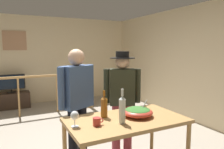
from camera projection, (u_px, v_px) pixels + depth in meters
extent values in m
plane|color=#9E9384|center=(75.00, 149.00, 3.40)|extent=(8.82, 8.82, 0.00)
cube|color=beige|center=(41.00, 60.00, 6.25)|extent=(5.51, 0.10, 2.54)
cube|color=beige|center=(167.00, 62.00, 5.37)|extent=(0.10, 5.09, 2.54)
cube|color=#AB7C58|center=(15.00, 41.00, 5.82)|extent=(0.61, 0.03, 0.53)
cylinder|color=#B2844C|center=(19.00, 98.00, 4.95)|extent=(0.04, 0.04, 0.92)
cylinder|color=#B2844C|center=(57.00, 94.00, 5.35)|extent=(0.04, 0.04, 0.92)
cylinder|color=#B2844C|center=(90.00, 91.00, 5.74)|extent=(0.04, 0.04, 0.92)
cube|color=#B2844C|center=(18.00, 77.00, 4.89)|extent=(3.66, 0.07, 0.05)
cube|color=#B2844C|center=(90.00, 89.00, 5.74)|extent=(0.10, 0.10, 1.02)
cube|color=#38281E|center=(12.00, 100.00, 5.70)|extent=(0.90, 0.40, 0.43)
cube|color=black|center=(12.00, 92.00, 5.67)|extent=(0.20, 0.12, 0.02)
cylinder|color=black|center=(11.00, 90.00, 5.66)|extent=(0.03, 0.03, 0.08)
cube|color=black|center=(11.00, 82.00, 5.61)|extent=(0.70, 0.06, 0.40)
cube|color=black|center=(11.00, 82.00, 5.58)|extent=(0.64, 0.01, 0.36)
cube|color=#B2844C|center=(126.00, 120.00, 2.41)|extent=(1.35, 0.76, 0.04)
cylinder|color=#B2844C|center=(152.00, 134.00, 3.05)|extent=(0.05, 0.05, 0.77)
ellipsoid|color=#CC3D2D|center=(138.00, 112.00, 2.49)|extent=(0.36, 0.36, 0.10)
ellipsoid|color=#38702D|center=(138.00, 110.00, 2.49)|extent=(0.29, 0.29, 0.05)
cylinder|color=silver|center=(143.00, 108.00, 2.52)|extent=(0.13, 0.01, 0.18)
cylinder|color=silver|center=(75.00, 126.00, 2.16)|extent=(0.08, 0.08, 0.01)
cylinder|color=silver|center=(75.00, 123.00, 2.16)|extent=(0.01, 0.01, 0.08)
ellipsoid|color=silver|center=(75.00, 115.00, 2.15)|extent=(0.09, 0.09, 0.09)
cylinder|color=brown|center=(104.00, 108.00, 2.45)|extent=(0.08, 0.08, 0.22)
cone|color=brown|center=(104.00, 98.00, 2.44)|extent=(0.08, 0.08, 0.04)
cylinder|color=brown|center=(104.00, 93.00, 2.43)|extent=(0.03, 0.03, 0.07)
cylinder|color=silver|center=(122.00, 111.00, 2.25)|extent=(0.07, 0.07, 0.26)
cone|color=silver|center=(122.00, 98.00, 2.23)|extent=(0.07, 0.07, 0.03)
cylinder|color=silver|center=(122.00, 93.00, 2.22)|extent=(0.03, 0.03, 0.08)
cylinder|color=#B7332D|center=(97.00, 122.00, 2.19)|extent=(0.08, 0.08, 0.08)
torus|color=#B7332D|center=(101.00, 120.00, 2.21)|extent=(0.05, 0.01, 0.05)
cylinder|color=black|center=(83.00, 133.00, 3.02)|extent=(0.13, 0.13, 0.81)
cylinder|color=black|center=(73.00, 137.00, 2.88)|extent=(0.13, 0.13, 0.81)
cube|color=#3D5684|center=(77.00, 87.00, 2.86)|extent=(0.48, 0.38, 0.57)
cylinder|color=#3D5684|center=(91.00, 83.00, 3.07)|extent=(0.09, 0.09, 0.54)
cylinder|color=#3D5684|center=(61.00, 88.00, 2.66)|extent=(0.09, 0.09, 0.54)
sphere|color=#D8A884|center=(76.00, 57.00, 2.81)|extent=(0.22, 0.22, 0.22)
cylinder|color=#9E3842|center=(128.00, 128.00, 3.27)|extent=(0.13, 0.13, 0.77)
cylinder|color=#9E3842|center=(116.00, 128.00, 3.26)|extent=(0.13, 0.13, 0.77)
cube|color=#2D3323|center=(122.00, 87.00, 3.18)|extent=(0.43, 0.36, 0.54)
cylinder|color=#2D3323|center=(138.00, 86.00, 3.19)|extent=(0.09, 0.09, 0.52)
cylinder|color=#2D3323|center=(107.00, 86.00, 3.17)|extent=(0.09, 0.09, 0.52)
sphere|color=beige|center=(122.00, 62.00, 3.14)|extent=(0.21, 0.21, 0.21)
cylinder|color=black|center=(122.00, 58.00, 3.13)|extent=(0.38, 0.38, 0.01)
cylinder|color=black|center=(122.00, 55.00, 3.12)|extent=(0.20, 0.20, 0.10)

